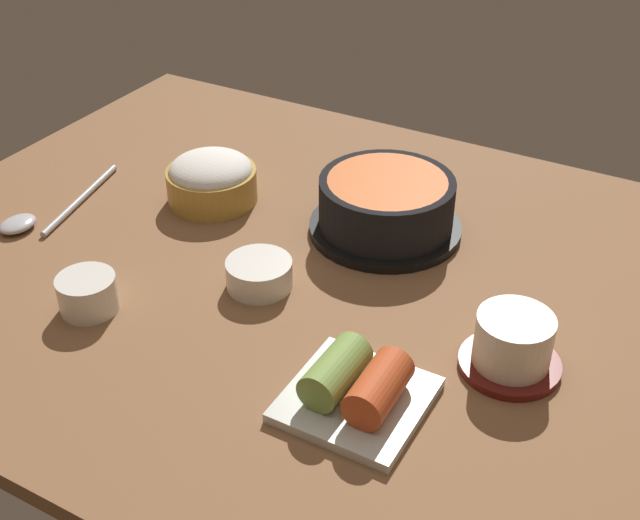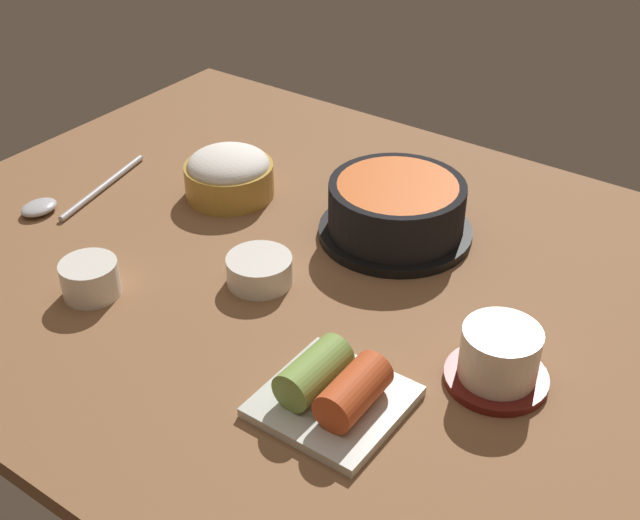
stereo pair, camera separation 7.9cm
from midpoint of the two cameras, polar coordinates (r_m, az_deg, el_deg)
name	(u,v)px [view 1 (the left image)]	position (r cm, az deg, el deg)	size (l,w,h in cm)	color
dining_table	(313,276)	(91.81, -2.95, -1.18)	(100.00, 76.00, 2.00)	brown
stone_pot	(386,206)	(95.83, 2.24, 3.70)	(17.98, 17.98, 6.86)	black
rice_bowl	(211,179)	(103.88, -9.70, 5.51)	(11.21, 11.21, 6.19)	#B78C38
tea_cup_with_saucer	(513,344)	(77.72, 10.35, -5.85)	(9.65, 9.65, 5.86)	maroon
banchan_cup_center	(259,273)	(88.12, -6.80, -0.98)	(7.13, 7.13, 3.11)	white
kimchi_plate	(357,388)	(73.37, -0.58, -8.95)	(12.06, 12.06, 4.82)	silver
side_bowl_near	(87,293)	(88.49, -18.28, -2.23)	(6.09, 6.09, 3.84)	white
spoon	(40,215)	(106.48, -20.81, 2.86)	(6.17, 19.49, 1.35)	#B7B7BC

